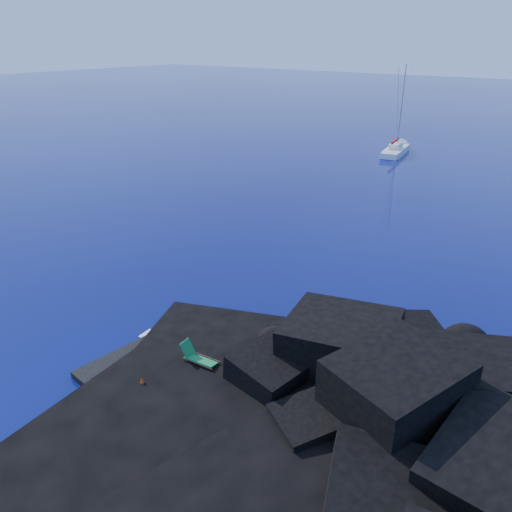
{
  "coord_description": "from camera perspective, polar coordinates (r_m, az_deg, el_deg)",
  "views": [
    {
      "loc": [
        18.72,
        -12.2,
        15.01
      ],
      "look_at": [
        1.06,
        11.18,
        2.0
      ],
      "focal_mm": 35.0,
      "sensor_mm": 36.0,
      "label": 1
    }
  ],
  "objects": [
    {
      "name": "sunbather",
      "position": [
        23.33,
        -12.16,
        -15.15
      ],
      "size": [
        1.63,
        0.7,
        0.21
      ],
      "primitive_type": null,
      "rotation": [
        0.0,
        0.0,
        -0.2
      ],
      "color": "#AF775C",
      "rests_on": "towel"
    },
    {
      "name": "towel",
      "position": [
        23.41,
        -12.14,
        -15.39
      ],
      "size": [
        1.83,
        1.13,
        0.04
      ],
      "primitive_type": "cube",
      "rotation": [
        0.0,
        0.0,
        -0.2
      ],
      "color": "white",
      "rests_on": "beach"
    },
    {
      "name": "beach",
      "position": [
        24.27,
        -9.04,
        -14.62
      ],
      "size": [
        9.08,
        6.86,
        0.7
      ],
      "primitive_type": "cube",
      "rotation": [
        0.0,
        0.0,
        -0.1
      ],
      "color": "black",
      "rests_on": "ground"
    },
    {
      "name": "headland",
      "position": [
        22.12,
        12.75,
        -19.53
      ],
      "size": [
        24.0,
        24.0,
        3.6
      ],
      "primitive_type": null,
      "color": "black",
      "rests_on": "ground"
    },
    {
      "name": "marker_cone",
      "position": [
        23.81,
        -12.85,
        -13.9
      ],
      "size": [
        0.49,
        0.49,
        0.57
      ],
      "primitive_type": "cone",
      "rotation": [
        0.0,
        0.0,
        0.38
      ],
      "color": "#DA3D0B",
      "rests_on": "beach"
    },
    {
      "name": "sailboat",
      "position": [
        73.02,
        15.65,
        11.21
      ],
      "size": [
        4.23,
        11.37,
        11.67
      ],
      "primitive_type": null,
      "rotation": [
        0.0,
        0.0,
        0.17
      ],
      "color": "white",
      "rests_on": "ground"
    },
    {
      "name": "deck_chair",
      "position": [
        24.42,
        -6.29,
        -11.29
      ],
      "size": [
        1.9,
        0.99,
        1.26
      ],
      "primitive_type": null,
      "rotation": [
        0.0,
        0.0,
        0.11
      ],
      "color": "#1B7C3C",
      "rests_on": "beach"
    },
    {
      "name": "ground",
      "position": [
        26.92,
        -16.68,
        -11.11
      ],
      "size": [
        400.0,
        400.0,
        0.0
      ],
      "primitive_type": "plane",
      "color": "#04043F",
      "rests_on": "ground"
    },
    {
      "name": "surf_foam",
      "position": [
        26.64,
        -1.27,
        -10.36
      ],
      "size": [
        10.0,
        8.0,
        0.06
      ],
      "primitive_type": null,
      "color": "white",
      "rests_on": "ground"
    }
  ]
}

